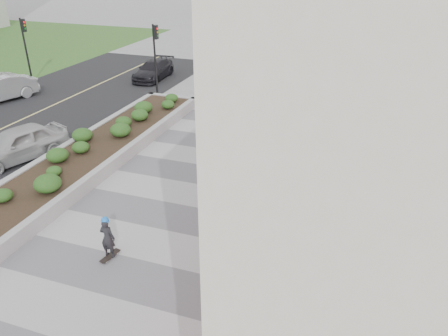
% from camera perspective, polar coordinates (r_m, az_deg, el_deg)
% --- Properties ---
extents(ground, '(160.00, 160.00, 0.00)m').
position_cam_1_polar(ground, '(11.52, -16.20, -19.40)').
color(ground, gray).
rests_on(ground, ground).
extents(walkway, '(8.00, 36.00, 0.01)m').
position_cam_1_polar(walkway, '(13.37, -8.97, -11.00)').
color(walkway, '#A8A8AD').
rests_on(walkway, ground).
extents(building, '(6.04, 24.08, 8.00)m').
position_cam_1_polar(building, '(15.80, 24.66, 9.11)').
color(building, beige).
rests_on(building, ground).
extents(planter, '(3.00, 18.00, 0.90)m').
position_cam_1_polar(planter, '(18.74, -18.43, 0.99)').
color(planter, '#9E9EA0').
rests_on(planter, ground).
extents(traffic_signal_near, '(0.33, 0.28, 4.20)m').
position_cam_1_polar(traffic_signal_near, '(27.36, -8.93, 15.09)').
color(traffic_signal_near, black).
rests_on(traffic_signal_near, ground).
extents(traffic_signal_far, '(0.33, 0.28, 4.20)m').
position_cam_1_polar(traffic_signal_far, '(32.27, -24.54, 14.85)').
color(traffic_signal_far, black).
rests_on(traffic_signal_far, ground).
extents(manhole_cover, '(0.44, 0.44, 0.01)m').
position_cam_1_polar(manhole_cover, '(13.18, -7.00, -11.50)').
color(manhole_cover, '#595654').
rests_on(manhole_cover, ground).
extents(skateboarder, '(0.46, 0.74, 1.41)m').
position_cam_1_polar(skateboarder, '(13.09, -14.97, -8.76)').
color(skateboarder, beige).
rests_on(skateboarder, ground).
extents(car_white, '(3.08, 4.55, 1.44)m').
position_cam_1_polar(car_white, '(20.50, -25.34, 2.87)').
color(car_white, silver).
rests_on(car_white, ground).
extents(car_dark, '(1.95, 4.34, 1.23)m').
position_cam_1_polar(car_dark, '(31.38, -9.21, 12.53)').
color(car_dark, black).
rests_on(car_dark, ground).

